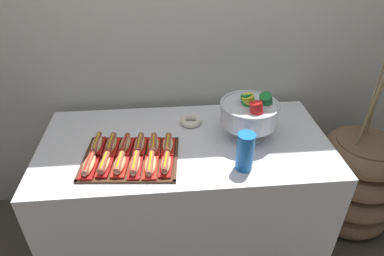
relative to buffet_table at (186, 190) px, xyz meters
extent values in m
plane|color=#4C4238|center=(0.00, 0.00, -0.41)|extent=(10.00, 10.00, 0.00)
cube|color=beige|center=(0.00, 0.50, 0.89)|extent=(6.00, 0.10, 2.60)
cube|color=silver|center=(0.00, 0.00, 0.00)|extent=(1.60, 0.78, 0.74)
cylinder|color=black|center=(-0.67, 0.26, -0.39)|extent=(0.05, 0.05, 0.04)
cylinder|color=black|center=(0.67, 0.26, -0.39)|extent=(0.05, 0.05, 0.04)
cylinder|color=brown|center=(1.15, 0.08, -0.09)|extent=(0.37, 0.37, 0.65)
torus|color=brown|center=(1.15, 0.08, -0.33)|extent=(0.56, 0.56, 0.15)
torus|color=brown|center=(1.15, 0.08, -0.17)|extent=(0.57, 0.57, 0.15)
torus|color=brown|center=(1.15, 0.08, -0.01)|extent=(0.54, 0.54, 0.15)
torus|color=brown|center=(1.15, 0.08, 0.16)|extent=(0.50, 0.50, 0.15)
cylinder|color=#937F56|center=(1.15, 0.15, 0.51)|extent=(0.05, 0.02, 0.55)
cylinder|color=#937F56|center=(1.15, 0.15, 0.43)|extent=(0.02, 0.04, 0.39)
cylinder|color=#937F56|center=(1.08, 0.07, 0.50)|extent=(0.07, 0.04, 0.53)
cylinder|color=#937F56|center=(1.13, 0.14, 0.52)|extent=(0.06, 0.08, 0.57)
cube|color=#472B19|center=(-0.29, -0.14, 0.37)|extent=(0.51, 0.40, 0.01)
cube|color=#472B19|center=(-0.31, -0.31, 0.38)|extent=(0.48, 0.06, 0.01)
cube|color=#472B19|center=(-0.28, 0.04, 0.38)|extent=(0.48, 0.06, 0.01)
cube|color=#472B19|center=(-0.52, -0.12, 0.38)|extent=(0.05, 0.36, 0.01)
cube|color=#472B19|center=(-0.06, -0.16, 0.38)|extent=(0.05, 0.36, 0.01)
cube|color=#B21414|center=(-0.48, -0.20, 0.39)|extent=(0.08, 0.19, 0.02)
ellipsoid|color=tan|center=(-0.48, -0.20, 0.41)|extent=(0.07, 0.17, 0.04)
cylinder|color=#A8563D|center=(-0.48, -0.20, 0.42)|extent=(0.05, 0.17, 0.03)
cylinder|color=red|center=(-0.48, -0.20, 0.43)|extent=(0.02, 0.14, 0.01)
cube|color=red|center=(-0.41, -0.21, 0.39)|extent=(0.08, 0.16, 0.02)
ellipsoid|color=#E0BC7F|center=(-0.41, -0.21, 0.41)|extent=(0.06, 0.15, 0.04)
cylinder|color=#9E4C38|center=(-0.41, -0.21, 0.42)|extent=(0.05, 0.15, 0.03)
cylinder|color=yellow|center=(-0.41, -0.21, 0.44)|extent=(0.02, 0.12, 0.01)
cube|color=red|center=(-0.34, -0.21, 0.39)|extent=(0.08, 0.17, 0.02)
ellipsoid|color=tan|center=(-0.34, -0.21, 0.41)|extent=(0.07, 0.15, 0.04)
cylinder|color=#A8563D|center=(-0.34, -0.21, 0.42)|extent=(0.05, 0.14, 0.03)
cylinder|color=yellow|center=(-0.34, -0.21, 0.44)|extent=(0.02, 0.12, 0.01)
cube|color=red|center=(-0.26, -0.22, 0.39)|extent=(0.07, 0.18, 0.02)
ellipsoid|color=beige|center=(-0.26, -0.22, 0.41)|extent=(0.06, 0.17, 0.04)
cylinder|color=#A8563D|center=(-0.26, -0.22, 0.42)|extent=(0.04, 0.16, 0.03)
cylinder|color=yellow|center=(-0.26, -0.22, 0.44)|extent=(0.02, 0.13, 0.01)
cube|color=red|center=(-0.19, -0.23, 0.39)|extent=(0.08, 0.19, 0.02)
ellipsoid|color=tan|center=(-0.19, -0.23, 0.41)|extent=(0.07, 0.17, 0.04)
cylinder|color=#A8563D|center=(-0.19, -0.23, 0.42)|extent=(0.04, 0.17, 0.03)
cylinder|color=yellow|center=(-0.19, -0.23, 0.43)|extent=(0.02, 0.14, 0.01)
cube|color=#B21414|center=(-0.11, -0.24, 0.39)|extent=(0.08, 0.17, 0.02)
ellipsoid|color=tan|center=(-0.11, -0.24, 0.41)|extent=(0.07, 0.15, 0.04)
cylinder|color=#9E4C38|center=(-0.11, -0.24, 0.42)|extent=(0.05, 0.14, 0.03)
cylinder|color=yellow|center=(-0.11, -0.24, 0.44)|extent=(0.02, 0.12, 0.01)
cube|color=red|center=(-0.47, -0.04, 0.39)|extent=(0.07, 0.18, 0.02)
ellipsoid|color=beige|center=(-0.47, -0.04, 0.41)|extent=(0.06, 0.17, 0.04)
cylinder|color=#A8563D|center=(-0.47, -0.04, 0.42)|extent=(0.04, 0.17, 0.03)
cylinder|color=yellow|center=(-0.47, -0.04, 0.43)|extent=(0.01, 0.14, 0.01)
cube|color=red|center=(-0.40, -0.04, 0.39)|extent=(0.08, 0.17, 0.02)
ellipsoid|color=tan|center=(-0.40, -0.04, 0.41)|extent=(0.07, 0.16, 0.04)
cylinder|color=#9E4C38|center=(-0.40, -0.04, 0.42)|extent=(0.05, 0.16, 0.03)
cylinder|color=yellow|center=(-0.40, -0.04, 0.43)|extent=(0.02, 0.13, 0.01)
cube|color=red|center=(-0.32, -0.05, 0.39)|extent=(0.09, 0.17, 0.02)
ellipsoid|color=tan|center=(-0.32, -0.05, 0.41)|extent=(0.07, 0.15, 0.04)
cylinder|color=#A8563D|center=(-0.32, -0.05, 0.42)|extent=(0.05, 0.14, 0.03)
cylinder|color=red|center=(-0.32, -0.05, 0.44)|extent=(0.02, 0.12, 0.01)
cube|color=red|center=(-0.25, -0.06, 0.39)|extent=(0.08, 0.18, 0.02)
ellipsoid|color=#E0BC7F|center=(-0.25, -0.06, 0.41)|extent=(0.07, 0.16, 0.04)
cylinder|color=#A8563D|center=(-0.25, -0.06, 0.42)|extent=(0.05, 0.15, 0.03)
cylinder|color=yellow|center=(-0.25, -0.06, 0.43)|extent=(0.02, 0.13, 0.01)
cube|color=red|center=(-0.17, -0.06, 0.39)|extent=(0.07, 0.17, 0.02)
ellipsoid|color=beige|center=(-0.17, -0.06, 0.41)|extent=(0.06, 0.16, 0.04)
cylinder|color=#A8563D|center=(-0.17, -0.06, 0.42)|extent=(0.04, 0.15, 0.03)
cylinder|color=yellow|center=(-0.17, -0.06, 0.43)|extent=(0.01, 0.13, 0.01)
cube|color=red|center=(-0.10, -0.07, 0.39)|extent=(0.08, 0.16, 0.02)
ellipsoid|color=beige|center=(-0.10, -0.07, 0.41)|extent=(0.07, 0.15, 0.04)
cylinder|color=#A8563D|center=(-0.10, -0.07, 0.42)|extent=(0.05, 0.14, 0.03)
cylinder|color=yellow|center=(-0.10, -0.07, 0.43)|extent=(0.02, 0.12, 0.01)
cylinder|color=silver|center=(0.35, 0.02, 0.38)|extent=(0.19, 0.19, 0.02)
cone|color=silver|center=(0.35, 0.02, 0.43)|extent=(0.07, 0.07, 0.08)
cylinder|color=silver|center=(0.35, 0.02, 0.52)|extent=(0.31, 0.31, 0.11)
torus|color=silver|center=(0.35, 0.02, 0.58)|extent=(0.32, 0.32, 0.02)
cylinder|color=#197A33|center=(0.44, 0.03, 0.57)|extent=(0.11, 0.11, 0.15)
cylinder|color=yellow|center=(0.35, 0.02, 0.57)|extent=(0.11, 0.09, 0.14)
cylinder|color=#197A33|center=(0.34, 0.02, 0.57)|extent=(0.10, 0.12, 0.15)
cylinder|color=red|center=(0.37, -0.07, 0.57)|extent=(0.09, 0.08, 0.14)
cylinder|color=blue|center=(0.27, -0.25, 0.43)|extent=(0.09, 0.09, 0.12)
cylinder|color=blue|center=(0.27, -0.25, 0.45)|extent=(0.09, 0.09, 0.12)
cylinder|color=blue|center=(0.27, -0.25, 0.47)|extent=(0.09, 0.09, 0.12)
cylinder|color=blue|center=(0.27, -0.25, 0.49)|extent=(0.09, 0.09, 0.12)
cylinder|color=blue|center=(0.27, -0.25, 0.51)|extent=(0.09, 0.09, 0.12)
torus|color=silver|center=(0.05, 0.18, 0.39)|extent=(0.13, 0.13, 0.04)
camera|label=1|loc=(-0.10, -1.50, 1.45)|focal=31.33mm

